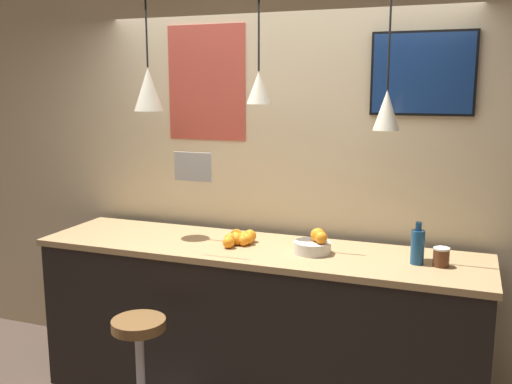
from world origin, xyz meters
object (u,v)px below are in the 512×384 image
(juice_bottle, at_px, (418,246))
(mounted_tv, at_px, (423,74))
(bar_stool, at_px, (140,363))
(spread_jar, at_px, (441,257))
(fruit_bowl, at_px, (314,244))

(juice_bottle, height_order, mounted_tv, mounted_tv)
(bar_stool, distance_m, juice_bottle, 1.71)
(juice_bottle, bearing_deg, bar_stool, -156.14)
(bar_stool, bearing_deg, spread_jar, 22.09)
(fruit_bowl, relative_size, spread_jar, 2.08)
(bar_stool, bearing_deg, juice_bottle, 23.86)
(fruit_bowl, bearing_deg, bar_stool, -142.83)
(fruit_bowl, distance_m, spread_jar, 0.73)
(spread_jar, height_order, mounted_tv, mounted_tv)
(bar_stool, height_order, spread_jar, spread_jar)
(bar_stool, bearing_deg, fruit_bowl, 37.17)
(juice_bottle, bearing_deg, spread_jar, 0.00)
(juice_bottle, height_order, spread_jar, juice_bottle)
(bar_stool, xyz_separation_m, fruit_bowl, (0.84, 0.64, 0.62))
(bar_stool, distance_m, spread_jar, 1.80)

